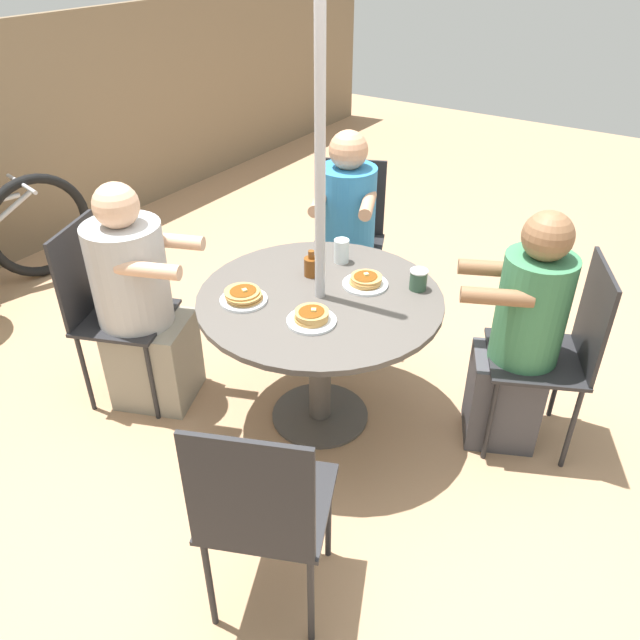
# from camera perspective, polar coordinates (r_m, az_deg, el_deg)

# --- Properties ---
(ground_plane) EXTENTS (12.00, 12.00, 0.00)m
(ground_plane) POSITION_cam_1_polar(r_m,az_deg,el_deg) (3.25, 0.00, -8.72)
(ground_plane) COLOR tan
(patio_table) EXTENTS (1.12, 1.12, 0.72)m
(patio_table) POSITION_cam_1_polar(r_m,az_deg,el_deg) (2.89, 0.00, -0.04)
(patio_table) COLOR #4C4742
(patio_table) RESTS_ON ground
(umbrella_pole) EXTENTS (0.05, 0.05, 2.13)m
(umbrella_pole) POSITION_cam_1_polar(r_m,az_deg,el_deg) (2.66, 0.00, 8.69)
(umbrella_pole) COLOR #ADADB2
(umbrella_pole) RESTS_ON ground
(patio_chair_north) EXTENTS (0.55, 0.55, 0.96)m
(patio_chair_north) POSITION_cam_1_polar(r_m,az_deg,el_deg) (3.84, 2.70, 8.19)
(patio_chair_north) COLOR #232326
(patio_chair_north) RESTS_ON ground
(diner_north) EXTENTS (0.54, 0.48, 1.20)m
(diner_north) POSITION_cam_1_polar(r_m,az_deg,el_deg) (3.69, 2.36, 7.17)
(diner_north) COLOR slate
(diner_north) RESTS_ON ground
(patio_chair_east) EXTENTS (0.55, 0.55, 0.96)m
(patio_chair_east) POSITION_cam_1_polar(r_m,az_deg,el_deg) (3.26, -18.89, 1.47)
(patio_chair_east) COLOR #232326
(patio_chair_east) RESTS_ON ground
(diner_east) EXTENTS (0.51, 0.57, 1.18)m
(diner_east) POSITION_cam_1_polar(r_m,az_deg,el_deg) (3.19, -16.08, 0.98)
(diner_east) COLOR gray
(diner_east) RESTS_ON ground
(patio_chair_south) EXTENTS (0.55, 0.55, 0.96)m
(patio_chair_south) POSITION_cam_1_polar(r_m,az_deg,el_deg) (2.12, -5.38, -16.74)
(patio_chair_south) COLOR #232326
(patio_chair_south) RESTS_ON ground
(patio_chair_west) EXTENTS (0.56, 0.56, 0.96)m
(patio_chair_west) POSITION_cam_1_polar(r_m,az_deg,el_deg) (2.98, 20.99, -2.27)
(patio_chair_west) COLOR #232326
(patio_chair_west) RESTS_ON ground
(diner_west) EXTENTS (0.46, 0.53, 1.18)m
(diner_west) POSITION_cam_1_polar(r_m,az_deg,el_deg) (2.94, 17.74, -1.94)
(diner_west) COLOR #3D3D42
(diner_west) RESTS_ON ground
(pancake_plate_a) EXTENTS (0.21, 0.21, 0.06)m
(pancake_plate_a) POSITION_cam_1_polar(r_m,az_deg,el_deg) (2.79, -7.01, 2.16)
(pancake_plate_a) COLOR white
(pancake_plate_a) RESTS_ON patio_table
(pancake_plate_b) EXTENTS (0.21, 0.21, 0.06)m
(pancake_plate_b) POSITION_cam_1_polar(r_m,az_deg,el_deg) (2.63, -0.77, 0.24)
(pancake_plate_b) COLOR white
(pancake_plate_b) RESTS_ON patio_table
(pancake_plate_c) EXTENTS (0.21, 0.21, 0.06)m
(pancake_plate_c) POSITION_cam_1_polar(r_m,az_deg,el_deg) (2.90, 4.19, 3.53)
(pancake_plate_c) COLOR white
(pancake_plate_c) RESTS_ON patio_table
(syrup_bottle) EXTENTS (0.09, 0.07, 0.13)m
(syrup_bottle) POSITION_cam_1_polar(r_m,az_deg,el_deg) (2.96, -0.79, 4.97)
(syrup_bottle) COLOR brown
(syrup_bottle) RESTS_ON patio_table
(coffee_cup) EXTENTS (0.08, 0.08, 0.10)m
(coffee_cup) POSITION_cam_1_polar(r_m,az_deg,el_deg) (2.89, 8.98, 3.67)
(coffee_cup) COLOR #33513D
(coffee_cup) RESTS_ON patio_table
(drinking_glass_a) EXTENTS (0.07, 0.07, 0.12)m
(drinking_glass_a) POSITION_cam_1_polar(r_m,az_deg,el_deg) (3.09, 1.97, 6.34)
(drinking_glass_a) COLOR silver
(drinking_glass_a) RESTS_ON patio_table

